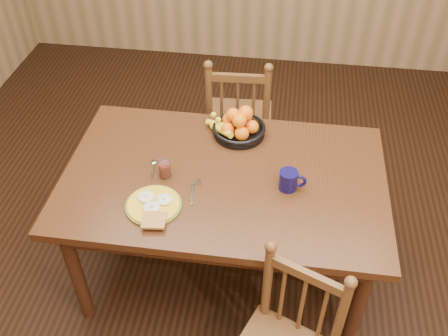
# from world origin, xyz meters

# --- Properties ---
(room) EXTENTS (4.52, 5.02, 2.72)m
(room) POSITION_xyz_m (0.00, 0.00, 1.35)
(room) COLOR black
(room) RESTS_ON ground
(dining_table) EXTENTS (1.60, 1.00, 0.75)m
(dining_table) POSITION_xyz_m (0.00, 0.00, 0.67)
(dining_table) COLOR black
(dining_table) RESTS_ON ground
(chair_far) EXTENTS (0.45, 0.43, 0.95)m
(chair_far) POSITION_xyz_m (-0.03, 0.86, 0.46)
(chair_far) COLOR #513018
(chair_far) RESTS_ON ground
(breakfast_plate) EXTENTS (0.26, 0.29, 0.04)m
(breakfast_plate) POSITION_xyz_m (-0.29, -0.26, 0.76)
(breakfast_plate) COLOR #59601E
(breakfast_plate) RESTS_ON dining_table
(fork) EXTENTS (0.05, 0.18, 0.00)m
(fork) POSITION_xyz_m (-0.13, -0.13, 0.75)
(fork) COLOR silver
(fork) RESTS_ON dining_table
(spoon) EXTENTS (0.04, 0.16, 0.01)m
(spoon) POSITION_xyz_m (-0.36, 0.02, 0.75)
(spoon) COLOR silver
(spoon) RESTS_ON dining_table
(coffee_mug) EXTENTS (0.13, 0.09, 0.10)m
(coffee_mug) POSITION_xyz_m (0.32, -0.04, 0.80)
(coffee_mug) COLOR #0E0A3A
(coffee_mug) RESTS_ON dining_table
(juice_glass) EXTENTS (0.06, 0.06, 0.09)m
(juice_glass) POSITION_xyz_m (-0.29, -0.04, 0.79)
(juice_glass) COLOR silver
(juice_glass) RESTS_ON dining_table
(fruit_bowl) EXTENTS (0.32, 0.29, 0.17)m
(fruit_bowl) POSITION_xyz_m (0.03, 0.34, 0.81)
(fruit_bowl) COLOR black
(fruit_bowl) RESTS_ON dining_table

